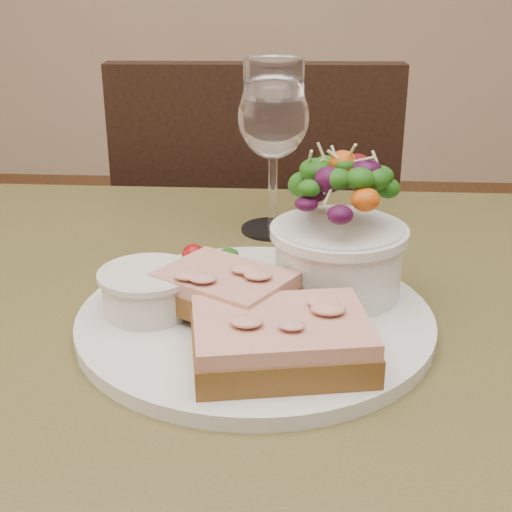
# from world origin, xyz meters

# --- Properties ---
(cafe_table) EXTENTS (0.80, 0.80, 0.75)m
(cafe_table) POSITION_xyz_m (0.00, 0.00, 0.65)
(cafe_table) COLOR #443E1D
(cafe_table) RESTS_ON ground
(chair_far) EXTENTS (0.44, 0.44, 0.90)m
(chair_far) POSITION_xyz_m (-0.02, 0.67, 0.29)
(chair_far) COLOR black
(chair_far) RESTS_ON ground
(dinner_plate) EXTENTS (0.29, 0.29, 0.01)m
(dinner_plate) POSITION_xyz_m (0.02, 0.02, 0.76)
(dinner_plate) COLOR silver
(dinner_plate) RESTS_ON cafe_table
(sandwich_front) EXTENTS (0.14, 0.11, 0.03)m
(sandwich_front) POSITION_xyz_m (0.04, -0.06, 0.78)
(sandwich_front) COLOR #442A12
(sandwich_front) RESTS_ON dinner_plate
(sandwich_back) EXTENTS (0.13, 0.12, 0.03)m
(sandwich_back) POSITION_xyz_m (-0.01, 0.01, 0.78)
(sandwich_back) COLOR #442A12
(sandwich_back) RESTS_ON dinner_plate
(ramekin) EXTENTS (0.07, 0.07, 0.04)m
(ramekin) POSITION_xyz_m (-0.07, 0.01, 0.78)
(ramekin) COLOR silver
(ramekin) RESTS_ON dinner_plate
(salad_bowl) EXTENTS (0.11, 0.11, 0.13)m
(salad_bowl) POSITION_xyz_m (0.08, 0.06, 0.82)
(salad_bowl) COLOR silver
(salad_bowl) RESTS_ON dinner_plate
(garnish) EXTENTS (0.05, 0.04, 0.02)m
(garnish) POSITION_xyz_m (-0.04, 0.12, 0.77)
(garnish) COLOR #0C3B0A
(garnish) RESTS_ON dinner_plate
(wine_glass) EXTENTS (0.08, 0.08, 0.18)m
(wine_glass) POSITION_xyz_m (0.02, 0.24, 0.87)
(wine_glass) COLOR white
(wine_glass) RESTS_ON cafe_table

